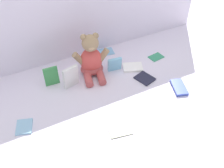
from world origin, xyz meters
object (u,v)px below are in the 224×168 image
at_px(book_case_1, 145,78).
at_px(book_case_0, 115,64).
at_px(teddy_bear, 91,60).
at_px(book_case_5, 51,76).
at_px(book_case_2, 106,52).
at_px(book_case_3, 133,67).
at_px(book_case_9, 179,87).
at_px(book_case_8, 156,57).
at_px(book_case_4, 24,127).
at_px(book_case_7, 121,131).
at_px(book_case_6, 71,77).

bearing_deg(book_case_1, book_case_0, -69.83).
relative_size(teddy_bear, book_case_5, 2.28).
height_order(book_case_2, book_case_3, book_case_3).
xyz_separation_m(teddy_bear, book_case_2, (0.18, 0.17, -0.10)).
bearing_deg(book_case_9, book_case_2, -48.32).
relative_size(book_case_5, book_case_8, 1.28).
xyz_separation_m(book_case_4, book_case_9, (0.90, -0.13, 0.00)).
xyz_separation_m(book_case_1, book_case_9, (0.14, -0.17, 0.00)).
height_order(book_case_7, book_case_9, book_case_9).
bearing_deg(book_case_3, book_case_2, 39.99).
xyz_separation_m(book_case_1, book_case_2, (-0.09, 0.37, -0.00)).
bearing_deg(book_case_7, book_case_1, -37.80).
distance_m(teddy_bear, book_case_8, 0.48).
relative_size(book_case_6, book_case_7, 1.17).
height_order(book_case_6, book_case_9, book_case_6).
height_order(teddy_bear, book_case_9, teddy_bear).
distance_m(book_case_0, book_case_7, 0.50).
relative_size(book_case_2, book_case_8, 1.15).
relative_size(book_case_5, book_case_9, 0.91).
bearing_deg(teddy_bear, book_case_6, -146.98).
xyz_separation_m(book_case_3, book_case_8, (0.21, 0.03, -0.00)).
height_order(book_case_3, book_case_4, book_case_3).
relative_size(book_case_3, book_case_9, 0.94).
xyz_separation_m(book_case_3, book_case_6, (-0.42, 0.02, 0.06)).
bearing_deg(book_case_2, book_case_9, 32.36).
bearing_deg(book_case_2, book_case_4, -49.09).
height_order(book_case_1, book_case_9, book_case_9).
relative_size(book_case_3, book_case_8, 1.32).
bearing_deg(book_case_4, book_case_1, 21.27).
xyz_separation_m(teddy_bear, book_case_3, (0.26, -0.08, -0.10)).
distance_m(book_case_5, book_case_8, 0.73).
bearing_deg(book_case_7, book_case_6, 23.82).
xyz_separation_m(teddy_bear, book_case_0, (0.14, -0.04, -0.06)).
relative_size(book_case_6, book_case_8, 1.45).
height_order(book_case_6, book_case_8, book_case_6).
height_order(book_case_5, book_case_8, book_case_5).
xyz_separation_m(book_case_3, book_case_9, (0.15, -0.30, 0.00)).
height_order(book_case_1, book_case_8, same).
bearing_deg(book_case_2, book_case_3, 27.34).
bearing_deg(teddy_bear, book_case_2, 56.85).
bearing_deg(book_case_0, book_case_1, -44.83).
height_order(teddy_bear, book_case_6, teddy_bear).
bearing_deg(book_case_9, book_case_5, -11.45).
xyz_separation_m(book_case_4, book_case_5, (0.24, 0.26, 0.06)).
xyz_separation_m(book_case_6, book_case_9, (0.57, -0.32, -0.06)).
relative_size(book_case_4, book_case_6, 0.70).
bearing_deg(book_case_4, book_case_0, 36.12).
relative_size(teddy_bear, book_case_6, 2.02).
bearing_deg(book_case_2, teddy_bear, -37.47).
xyz_separation_m(teddy_bear, book_case_5, (-0.26, 0.01, -0.04)).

